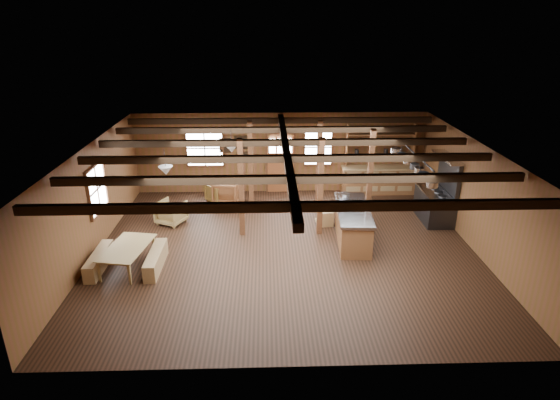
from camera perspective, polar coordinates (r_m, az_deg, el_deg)
The scene contains 22 objects.
room at distance 12.01m, azimuth 0.75°, elevation -0.11°, with size 10.04×9.04×2.84m.
ceiling_joists at distance 11.77m, azimuth 0.75°, elevation 6.01°, with size 9.80×8.82×0.18m.
timber_posts at distance 13.99m, azimuth 2.51°, elevation 3.07°, with size 3.95×2.35×2.80m.
back_door at distance 16.38m, azimuth 0.06°, elevation 3.96°, with size 1.02×0.08×2.15m.
window_back_left at distance 16.31m, azimuth -9.16°, elevation 6.24°, with size 1.32×0.06×1.32m.
window_back_right at distance 16.28m, azimuth 4.67°, elevation 6.41°, with size 1.02×0.06×1.32m.
window_left at distance 13.17m, azimuth -21.45°, elevation 1.26°, with size 0.14×1.24×1.32m.
notice_boards at distance 16.19m, azimuth -5.28°, elevation 6.46°, with size 1.08×0.03×0.90m.
back_counter at distance 16.69m, azimuth 11.85°, elevation 2.81°, with size 2.55×0.60×2.45m.
pendant_lamps at distance 12.79m, azimuth -9.59°, elevation 4.98°, with size 1.86×2.36×0.66m.
pot_rack at distance 12.57m, azimuth 15.90°, elevation 4.17°, with size 0.42×3.00×0.45m.
kitchen_island at distance 13.08m, azimuth 8.83°, elevation -2.89°, with size 1.06×2.56×1.20m.
step_stool at distance 13.98m, azimuth 5.53°, elevation -2.21°, with size 0.50×0.36×0.45m, color olive.
commercial_range at distance 14.90m, azimuth 18.57°, elevation 0.01°, with size 0.84×1.63×2.01m.
dining_table at distance 12.17m, azimuth -17.88°, elevation -6.70°, with size 1.63×0.91×0.57m, color olive.
bench_wall at distance 12.44m, azimuth -21.19°, elevation -6.92°, with size 0.29×1.53×0.42m, color olive.
bench_aisle at distance 12.04m, azimuth -14.90°, elevation -7.05°, with size 0.29×1.56×0.43m, color olive.
armchair_a at distance 15.77m, azimuth -7.48°, elevation 0.92°, with size 0.69×0.71×0.65m, color brown.
armchair_b at distance 15.64m, azimuth -6.41°, elevation 1.04°, with size 0.82×0.85×0.77m, color brown.
armchair_c at distance 14.37m, azimuth -13.12°, elevation -1.47°, with size 0.75×0.77×0.70m, color olive.
counter_pot at distance 13.49m, azimuth 7.86°, elevation 0.47°, with size 0.29×0.29×0.18m, color #B1B3B8.
bowl at distance 13.15m, azimuth 8.14°, elevation -0.36°, with size 0.25×0.25×0.06m, color silver.
Camera 1 is at (-0.51, -11.15, 5.84)m, focal length 30.00 mm.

